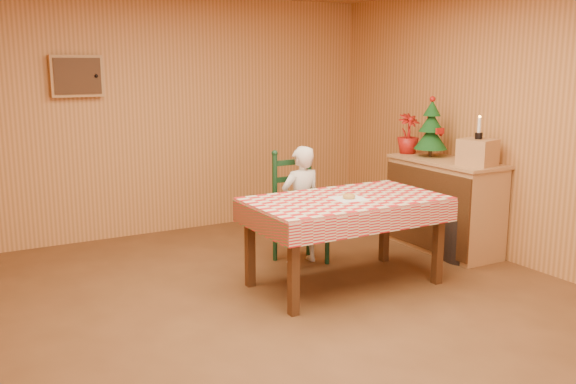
% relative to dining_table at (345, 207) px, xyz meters
% --- Properties ---
extents(ground, '(6.00, 6.00, 0.00)m').
position_rel_dining_table_xyz_m(ground, '(-0.74, -0.52, -0.69)').
color(ground, brown).
rests_on(ground, ground).
extents(cabin_walls, '(5.10, 6.05, 2.65)m').
position_rel_dining_table_xyz_m(cabin_walls, '(-0.74, 0.02, 1.14)').
color(cabin_walls, '#C88548').
rests_on(cabin_walls, ground).
extents(dining_table, '(1.66, 0.96, 0.77)m').
position_rel_dining_table_xyz_m(dining_table, '(0.00, 0.00, 0.00)').
color(dining_table, '#482813').
rests_on(dining_table, ground).
extents(ladder_chair, '(0.44, 0.40, 1.08)m').
position_rel_dining_table_xyz_m(ladder_chair, '(0.00, 0.79, -0.18)').
color(ladder_chair, black).
rests_on(ladder_chair, ground).
extents(seated_child, '(0.41, 0.27, 1.12)m').
position_rel_dining_table_xyz_m(seated_child, '(-0.00, 0.73, -0.13)').
color(seated_child, silver).
rests_on(seated_child, ground).
extents(napkin, '(0.27, 0.27, 0.00)m').
position_rel_dining_table_xyz_m(napkin, '(-0.00, -0.05, 0.08)').
color(napkin, white).
rests_on(napkin, dining_table).
extents(donut, '(0.13, 0.13, 0.04)m').
position_rel_dining_table_xyz_m(donut, '(-0.00, -0.05, 0.10)').
color(donut, '#C39446').
rests_on(donut, napkin).
extents(shelf_unit, '(0.54, 1.24, 0.93)m').
position_rel_dining_table_xyz_m(shelf_unit, '(1.48, 0.38, -0.22)').
color(shelf_unit, tan).
rests_on(shelf_unit, ground).
extents(crate, '(0.37, 0.37, 0.25)m').
position_rel_dining_table_xyz_m(crate, '(1.49, -0.02, 0.37)').
color(crate, tan).
rests_on(crate, shelf_unit).
extents(christmas_tree, '(0.34, 0.34, 0.62)m').
position_rel_dining_table_xyz_m(christmas_tree, '(1.49, 0.63, 0.52)').
color(christmas_tree, '#482813').
rests_on(christmas_tree, shelf_unit).
extents(flower_arrangement, '(0.25, 0.25, 0.42)m').
position_rel_dining_table_xyz_m(flower_arrangement, '(1.44, 0.93, 0.45)').
color(flower_arrangement, '#9F140E').
rests_on(flower_arrangement, shelf_unit).
extents(candle_set, '(0.07, 0.07, 0.22)m').
position_rel_dining_table_xyz_m(candle_set, '(1.49, -0.02, 0.56)').
color(candle_set, black).
rests_on(candle_set, crate).
extents(storage_bin, '(0.47, 0.47, 0.43)m').
position_rel_dining_table_xyz_m(storage_bin, '(1.42, -0.01, -0.47)').
color(storage_bin, black).
rests_on(storage_bin, ground).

